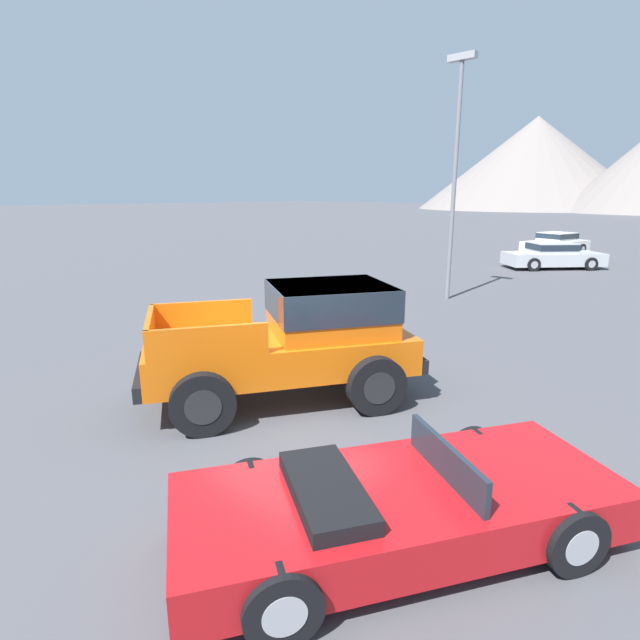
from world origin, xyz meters
The scene contains 6 objects.
ground_plane centered at (0.00, 0.00, 0.00)m, with size 320.00×320.00×0.00m, color #4C4C51.
orange_pickup_truck centered at (-0.17, 0.30, 1.11)m, with size 4.02×4.92×1.98m.
red_convertible_car centered at (3.22, -1.71, 0.42)m, with size 3.82×4.72×1.03m.
parked_car_silver centered at (-2.17, 19.45, 0.61)m, with size 4.28×4.41×1.21m.
parked_car_white centered at (-4.00, 25.60, 0.63)m, with size 2.88×4.52×1.25m.
street_lamp_post centered at (-2.39, 9.69, 4.57)m, with size 0.90×0.24×7.60m.
Camera 1 is at (5.61, -5.51, 3.49)m, focal length 28.00 mm.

